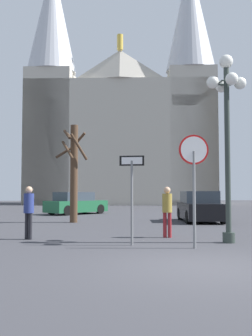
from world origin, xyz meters
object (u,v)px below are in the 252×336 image
object	(u,v)px
pedestrian_walking	(29,207)
parked_car_near_black	(200,207)
one_way_arrow_sign	(132,187)
street_lamp	(227,114)
stop_sign	(194,168)
bare_tree	(74,169)
parked_car_far_green	(76,204)
cathedral	(121,123)
pedestrian_standing	(167,207)

from	to	relation	value
pedestrian_walking	parked_car_near_black	bearing A→B (deg)	41.33
one_way_arrow_sign	parked_car_near_black	xyz separation A→B (m)	(4.52, 8.41, -0.92)
pedestrian_walking	street_lamp	bearing A→B (deg)	-14.01
parked_car_near_black	stop_sign	bearing A→B (deg)	-107.73
one_way_arrow_sign	bare_tree	bearing A→B (deg)	102.01
bare_tree	parked_car_near_black	distance (m)	6.61
street_lamp	pedestrian_walking	xyz separation A→B (m)	(-5.98, 1.49, -2.82)
bare_tree	pedestrian_walking	distance (m)	7.09
parked_car_far_green	pedestrian_walking	bearing A→B (deg)	-95.13
parked_car_near_black	pedestrian_walking	distance (m)	10.11
street_lamp	parked_car_far_green	size ratio (longest dim) A/B	1.30
cathedral	street_lamp	size ratio (longest dim) A/B	5.38
cathedral	parked_car_near_black	bearing A→B (deg)	-87.78
cathedral	parked_car_near_black	size ratio (longest dim) A/B	7.07
parked_car_far_green	pedestrian_standing	bearing A→B (deg)	-77.19
cathedral	pedestrian_standing	bearing A→B (deg)	-93.25
cathedral	pedestrian_walking	distance (m)	37.10
parked_car_far_green	pedestrian_standing	world-z (taller)	pedestrian_standing
pedestrian_standing	pedestrian_walking	bearing A→B (deg)	179.96
stop_sign	one_way_arrow_sign	bearing A→B (deg)	154.11
cathedral	parked_car_far_green	distance (m)	23.87
one_way_arrow_sign	pedestrian_walking	distance (m)	3.58
cathedral	parked_car_far_green	size ratio (longest dim) A/B	6.99
parked_car_far_green	one_way_arrow_sign	bearing A→B (deg)	-83.47
one_way_arrow_sign	pedestrian_standing	bearing A→B (deg)	51.29
pedestrian_walking	pedestrian_standing	xyz separation A→B (m)	(4.46, -0.00, -0.01)
bare_tree	pedestrian_standing	xyz separation A→B (m)	(3.20, -6.79, -1.61)
one_way_arrow_sign	pedestrian_walking	size ratio (longest dim) A/B	1.51
parked_car_near_black	street_lamp	bearing A→B (deg)	-101.14
stop_sign	street_lamp	xyz separation A→B (m)	(1.33, 1.01, 1.69)
cathedral	parked_car_far_green	xyz separation A→B (m)	(-5.21, -21.37, -9.27)
cathedral	parked_car_far_green	world-z (taller)	cathedral
cathedral	stop_sign	xyz separation A→B (m)	(-1.82, -37.92, -7.83)
stop_sign	pedestrian_walking	world-z (taller)	stop_sign
parked_car_far_green	pedestrian_standing	size ratio (longest dim) A/B	2.61
one_way_arrow_sign	street_lamp	world-z (taller)	street_lamp
street_lamp	parked_car_near_black	distance (m)	8.89
bare_tree	pedestrian_standing	world-z (taller)	bare_tree
cathedral	one_way_arrow_sign	distance (m)	38.23
parked_car_near_black	parked_car_far_green	bearing A→B (deg)	130.59
bare_tree	parked_car_near_black	bearing A→B (deg)	-1.07
parked_car_far_green	pedestrian_standing	xyz separation A→B (m)	(3.20, -14.06, 0.31)
cathedral	pedestrian_walking	size ratio (longest dim) A/B	18.17
bare_tree	pedestrian_standing	size ratio (longest dim) A/B	2.89
parked_car_near_black	pedestrian_walking	bearing A→B (deg)	-138.67
one_way_arrow_sign	bare_tree	world-z (taller)	bare_tree
one_way_arrow_sign	bare_tree	xyz separation A→B (m)	(-1.81, 8.53, 0.98)
parked_car_far_green	pedestrian_standing	distance (m)	14.42
street_lamp	parked_car_near_black	bearing A→B (deg)	78.86
stop_sign	pedestrian_walking	bearing A→B (deg)	151.72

